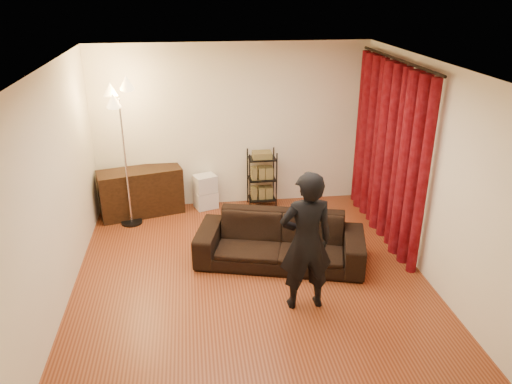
{
  "coord_description": "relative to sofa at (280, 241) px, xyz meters",
  "views": [
    {
      "loc": [
        -0.67,
        -5.44,
        3.56
      ],
      "look_at": [
        0.1,
        0.3,
        1.1
      ],
      "focal_mm": 35.0,
      "sensor_mm": 36.0,
      "label": 1
    }
  ],
  "objects": [
    {
      "name": "floor",
      "position": [
        -0.44,
        -0.4,
        -0.33
      ],
      "size": [
        5.0,
        5.0,
        0.0
      ],
      "primitive_type": "plane",
      "color": "brown",
      "rests_on": "ground"
    },
    {
      "name": "ceiling",
      "position": [
        -0.44,
        -0.4,
        2.37
      ],
      "size": [
        5.0,
        5.0,
        0.0
      ],
      "primitive_type": "plane",
      "rotation": [
        3.14,
        0.0,
        0.0
      ],
      "color": "white",
      "rests_on": "ground"
    },
    {
      "name": "wall_back",
      "position": [
        -0.44,
        2.1,
        1.02
      ],
      "size": [
        5.0,
        0.0,
        5.0
      ],
      "primitive_type": "plane",
      "rotation": [
        1.57,
        0.0,
        0.0
      ],
      "color": "#F5ECCC",
      "rests_on": "ground"
    },
    {
      "name": "wall_front",
      "position": [
        -0.44,
        -2.9,
        1.02
      ],
      "size": [
        5.0,
        0.0,
        5.0
      ],
      "primitive_type": "plane",
      "rotation": [
        -1.57,
        0.0,
        0.0
      ],
      "color": "#F5ECCC",
      "rests_on": "ground"
    },
    {
      "name": "wall_left",
      "position": [
        -2.69,
        -0.4,
        1.02
      ],
      "size": [
        0.0,
        5.0,
        5.0
      ],
      "primitive_type": "plane",
      "rotation": [
        1.57,
        0.0,
        1.57
      ],
      "color": "#F5ECCC",
      "rests_on": "ground"
    },
    {
      "name": "wall_right",
      "position": [
        1.81,
        -0.4,
        1.02
      ],
      "size": [
        0.0,
        5.0,
        5.0
      ],
      "primitive_type": "plane",
      "rotation": [
        1.57,
        0.0,
        -1.57
      ],
      "color": "#F5ECCC",
      "rests_on": "ground"
    },
    {
      "name": "curtain_rod",
      "position": [
        1.71,
        0.73,
        2.25
      ],
      "size": [
        0.04,
        2.65,
        0.04
      ],
      "primitive_type": "cylinder",
      "rotation": [
        1.57,
        0.0,
        0.0
      ],
      "color": "black",
      "rests_on": "wall_right"
    },
    {
      "name": "curtain",
      "position": [
        1.69,
        0.73,
        0.95
      ],
      "size": [
        0.22,
        2.65,
        2.55
      ],
      "primitive_type": null,
      "color": "maroon",
      "rests_on": "ground"
    },
    {
      "name": "sofa",
      "position": [
        0.0,
        0.0,
        0.0
      ],
      "size": [
        2.39,
        1.43,
        0.65
      ],
      "primitive_type": "imported",
      "rotation": [
        0.0,
        0.0,
        -0.27
      ],
      "color": "black",
      "rests_on": "ground"
    },
    {
      "name": "person",
      "position": [
        0.11,
        -1.01,
        0.52
      ],
      "size": [
        0.63,
        0.43,
        1.69
      ],
      "primitive_type": "imported",
      "rotation": [
        0.0,
        0.0,
        3.18
      ],
      "color": "black",
      "rests_on": "ground"
    },
    {
      "name": "media_cabinet",
      "position": [
        -1.98,
        1.83,
        0.06
      ],
      "size": [
        1.4,
        0.81,
        0.77
      ],
      "primitive_type": "cube",
      "rotation": [
        0.0,
        0.0,
        0.25
      ],
      "color": "black",
      "rests_on": "ground"
    },
    {
      "name": "storage_boxes",
      "position": [
        -0.93,
        1.91,
        -0.03
      ],
      "size": [
        0.44,
        0.4,
        0.59
      ],
      "primitive_type": null,
      "rotation": [
        0.0,
        0.0,
        0.38
      ],
      "color": "silver",
      "rests_on": "ground"
    },
    {
      "name": "wire_shelf",
      "position": [
        0.02,
        1.88,
        0.17
      ],
      "size": [
        0.52,
        0.43,
        0.98
      ],
      "primitive_type": null,
      "rotation": [
        0.0,
        0.0,
        -0.29
      ],
      "color": "black",
      "rests_on": "ground"
    },
    {
      "name": "floor_lamp",
      "position": [
        -2.13,
        1.48,
        0.79
      ],
      "size": [
        0.53,
        0.53,
        2.23
      ],
      "primitive_type": null,
      "rotation": [
        0.0,
        0.0,
        -0.42
      ],
      "color": "silver",
      "rests_on": "ground"
    }
  ]
}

